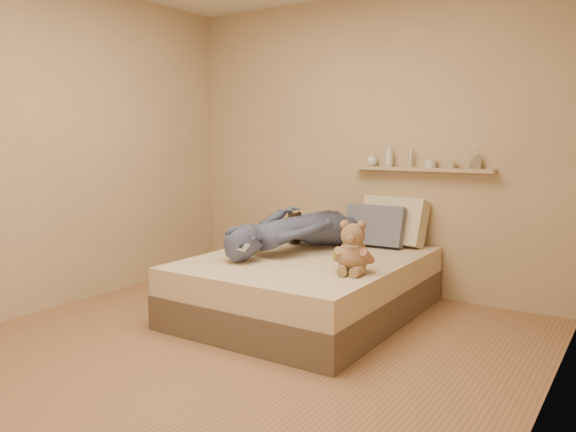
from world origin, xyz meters
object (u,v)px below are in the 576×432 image
Objects in this scene: game_console at (239,247)px; dark_plush at (295,230)px; pillow_grey at (375,226)px; teddy_bear at (353,251)px; bed at (308,285)px; pillow_cream at (393,222)px; person at (302,228)px; wall_shelf at (421,169)px.

game_console is 0.93m from dark_plush.
teddy_bear is at bearing -74.00° from pillow_grey.
dark_plush is at bearing 133.06° from bed.
pillow_cream is at bearing 53.61° from pillow_grey.
pillow_cream is 0.82m from person.
wall_shelf is at bearing 28.65° from dark_plush.
pillow_cream is at bearing -115.85° from person.
pillow_grey reaches higher than dark_plush.
bed is at bearing 151.72° from teddy_bear.
game_console is 1.31m from pillow_grey.
pillow_cream reaches higher than bed.
pillow_grey reaches higher than bed.
teddy_bear is (0.52, -0.28, 0.38)m from bed.
person is at bearing -129.63° from pillow_cream.
person is 1.12m from wall_shelf.
teddy_bear is 0.66× the size of pillow_cream.
wall_shelf reaches higher than dark_plush.
wall_shelf reaches higher than bed.
dark_plush reaches higher than game_console.
pillow_cream is 0.50m from wall_shelf.
game_console is 1.72m from wall_shelf.
bed is at bearing 62.92° from game_console.
bed is at bearing -46.94° from dark_plush.
game_console is 0.55× the size of dark_plush.
pillow_grey is at bearing 106.00° from teddy_bear.
pillow_grey is at bearing -126.39° from pillow_cream.
person is at bearing -45.85° from dark_plush.
dark_plush is at bearing -149.52° from pillow_cream.
teddy_bear reaches higher than pillow_grey.
wall_shelf reaches higher than game_console.
pillow_cream is (0.35, 0.83, 0.43)m from bed.
pillow_cream is 0.36× the size of person.
person reaches higher than teddy_bear.
teddy_bear is 1.13m from pillow_cream.
game_console is 0.13× the size of wall_shelf.
dark_plush is at bearing -32.07° from person.
game_console is 0.43× the size of teddy_bear.
game_console is 0.31× the size of pillow_grey.
pillow_grey is 0.42× the size of wall_shelf.
pillow_grey is at bearing -116.72° from person.
teddy_bear is 1.28× the size of dark_plush.
game_console is at bearing -112.93° from pillow_grey.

